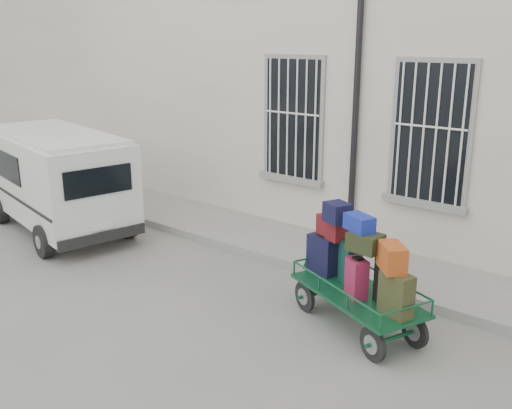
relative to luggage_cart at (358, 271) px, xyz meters
name	(u,v)px	position (x,y,z in m)	size (l,w,h in m)	color
ground	(201,285)	(-2.55, -0.34, -0.81)	(80.00, 80.00, 0.00)	slate
building	(378,73)	(-2.55, 5.16, 2.19)	(24.00, 5.15, 6.00)	beige
sidewalk	(284,243)	(-2.55, 1.86, -0.73)	(24.00, 1.70, 0.15)	gray
luggage_cart	(358,271)	(0.00, 0.00, 0.00)	(2.27, 1.54, 1.63)	black
van	(57,175)	(-6.60, -0.19, 0.32)	(4.17, 2.39, 1.98)	silver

